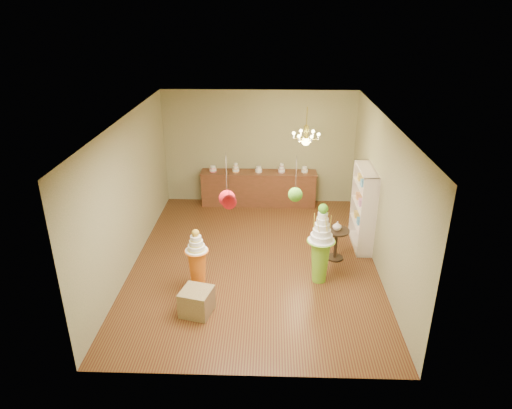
{
  "coord_description": "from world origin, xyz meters",
  "views": [
    {
      "loc": [
        0.3,
        -8.31,
        4.95
      ],
      "look_at": [
        0.03,
        0.0,
        1.29
      ],
      "focal_mm": 32.0,
      "sensor_mm": 36.0,
      "label": 1
    }
  ],
  "objects_px": {
    "pedestal_green": "(321,250)",
    "pedestal_orange": "(197,265)",
    "round_table": "(336,240)",
    "sideboard": "(259,188)"
  },
  "relations": [
    {
      "from": "pedestal_orange",
      "to": "round_table",
      "type": "height_order",
      "value": "pedestal_orange"
    },
    {
      "from": "pedestal_green",
      "to": "pedestal_orange",
      "type": "distance_m",
      "value": 2.33
    },
    {
      "from": "sideboard",
      "to": "pedestal_green",
      "type": "bearing_deg",
      "value": -70.79
    },
    {
      "from": "sideboard",
      "to": "pedestal_orange",
      "type": "bearing_deg",
      "value": -104.0
    },
    {
      "from": "pedestal_green",
      "to": "pedestal_orange",
      "type": "bearing_deg",
      "value": -170.04
    },
    {
      "from": "sideboard",
      "to": "round_table",
      "type": "relative_size",
      "value": 4.5
    },
    {
      "from": "pedestal_orange",
      "to": "pedestal_green",
      "type": "bearing_deg",
      "value": 9.96
    },
    {
      "from": "round_table",
      "to": "sideboard",
      "type": "bearing_deg",
      "value": 121.12
    },
    {
      "from": "round_table",
      "to": "pedestal_green",
      "type": "bearing_deg",
      "value": -116.0
    },
    {
      "from": "pedestal_orange",
      "to": "round_table",
      "type": "distance_m",
      "value": 3.0
    }
  ]
}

